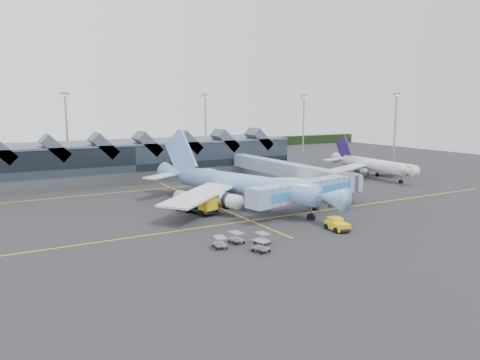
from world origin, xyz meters
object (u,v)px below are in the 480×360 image
pushback_tug (337,225)px  fuel_truck (194,201)px  main_airliner (238,184)px  jet_bridge (315,189)px  regional_jet (370,164)px

pushback_tug → fuel_truck: bearing=128.9°
main_airliner → pushback_tug: main_airliner is taller
main_airliner → jet_bridge: size_ratio=1.58×
pushback_tug → main_airliner: bearing=108.0°
main_airliner → fuel_truck: main_airliner is taller
regional_jet → pushback_tug: (-43.27, -36.67, -2.52)m
regional_jet → pushback_tug: 56.77m
main_airliner → regional_jet: main_airliner is taller
main_airliner → regional_jet: 49.98m
fuel_truck → main_airliner: bearing=-11.6°
pushback_tug → regional_jet: bearing=46.5°
jet_bridge → fuel_truck: bearing=142.8°
regional_jet → fuel_truck: (-57.44, -14.56, -1.42)m
fuel_truck → pushback_tug: 26.28m
fuel_truck → pushback_tug: fuel_truck is taller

